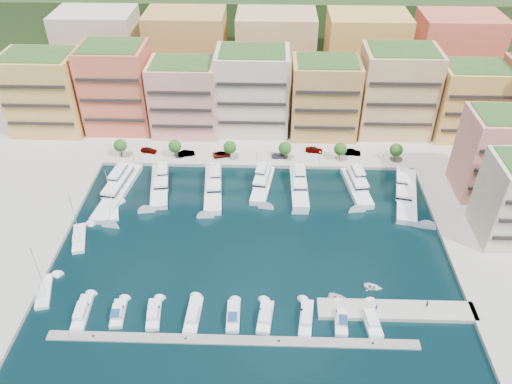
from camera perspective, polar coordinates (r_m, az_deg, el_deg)
ground at (r=120.69m, az=-0.32°, el=-5.19°), size 400.00×400.00×0.00m
north_quay at (r=171.94m, az=0.43°, el=8.70°), size 220.00×64.00×2.00m
hillside at (r=215.53m, az=0.77°, el=14.68°), size 240.00×40.00×58.00m
south_pontoon at (r=100.49m, az=-2.75°, el=-16.61°), size 72.00×2.20×0.35m
finger_pier at (r=108.54m, az=15.71°, el=-13.09°), size 32.00×5.00×2.00m
apartment_0 at (r=170.04m, az=-22.90°, el=10.43°), size 22.00×16.50×24.80m
apartment_1 at (r=163.62m, az=-15.56°, el=11.41°), size 20.00×16.50×26.80m
apartment_2 at (r=157.86m, az=-8.19°, el=10.65°), size 20.00×15.50×22.80m
apartment_3 at (r=156.88m, az=-0.39°, el=11.47°), size 22.00×16.50×25.80m
apartment_4 at (r=156.28m, az=7.82°, el=10.61°), size 20.00×15.50×23.80m
apartment_5 at (r=161.23m, az=15.74°, el=11.00°), size 22.00×16.50×26.80m
apartment_6 at (r=166.97m, az=23.20°, el=9.50°), size 20.00×15.50×22.80m
apartment_east_a at (r=141.93m, az=25.93°, el=3.93°), size 18.00×14.50×22.80m
backblock_0 at (r=185.60m, az=-17.28°, el=14.68°), size 26.00×18.00×30.00m
backblock_1 at (r=178.43m, az=-7.78°, el=15.10°), size 26.00×18.00×30.00m
backblock_2 at (r=176.15m, az=2.24°, el=15.11°), size 26.00×18.00×30.00m
backblock_3 at (r=178.93m, az=12.22°, el=14.68°), size 26.00×18.00×30.00m
backblock_4 at (r=186.57m, az=21.58°, el=13.89°), size 26.00×18.00×30.00m
tree_0 at (r=151.18m, az=-15.25°, el=5.16°), size 3.80×3.80×5.65m
tree_1 at (r=147.37m, az=-9.26°, el=5.18°), size 3.80×3.80×5.65m
tree_2 at (r=145.24m, az=-3.02°, el=5.14°), size 3.80×3.80×5.65m
tree_3 at (r=144.85m, az=3.33°, el=5.03°), size 3.80×3.80×5.65m
tree_4 at (r=146.23m, az=9.63°, el=4.87°), size 3.80×3.80×5.65m
tree_5 at (r=149.31m, az=15.74°, el=4.65°), size 3.80×3.80×5.65m
lamppost_0 at (r=148.66m, az=-13.93°, el=4.41°), size 0.30×0.30×4.20m
lamppost_1 at (r=144.92m, az=-7.03°, el=4.39°), size 0.30×0.30×4.20m
lamppost_2 at (r=143.36m, az=0.12°, el=4.30°), size 0.30×0.30×4.20m
lamppost_3 at (r=144.05m, az=7.32°, el=4.14°), size 0.30×0.30×4.20m
lamppost_4 at (r=146.95m, az=14.33°, el=3.93°), size 0.30×0.30×4.20m
yacht_0 at (r=139.26m, az=-15.43°, el=0.42°), size 8.11×26.06×7.30m
yacht_1 at (r=138.74m, az=-10.91°, el=0.97°), size 7.59×20.13×7.30m
yacht_2 at (r=135.76m, az=-4.89°, el=0.75°), size 6.26×21.48×7.30m
yacht_3 at (r=136.49m, az=0.76°, el=1.12°), size 6.61×17.44×7.30m
yacht_4 at (r=136.10m, az=4.95°, el=0.79°), size 4.71×18.86×7.30m
yacht_5 at (r=138.32m, az=11.42°, el=0.83°), size 7.00×18.11×7.30m
yacht_6 at (r=138.93m, az=16.75°, el=0.05°), size 9.53×24.17×7.30m
cruiser_0 at (r=109.72m, az=-19.25°, el=-12.90°), size 3.21×9.33×2.55m
cruiser_1 at (r=107.42m, az=-15.46°, el=-13.24°), size 3.19×7.30×2.66m
cruiser_2 at (r=105.66m, az=-11.60°, el=-13.55°), size 3.45×7.96×2.55m
cruiser_3 at (r=104.22m, az=-7.18°, el=-13.83°), size 3.10×9.25×2.55m
cruiser_4 at (r=103.37m, az=-2.62°, el=-14.02°), size 2.78×7.82×2.66m
cruiser_5 at (r=103.18m, az=1.07°, el=-14.12°), size 3.60×8.32×2.55m
cruiser_6 at (r=103.49m, az=5.76°, el=-14.17°), size 3.60×9.38×2.55m
cruiser_7 at (r=104.23m, az=9.69°, el=-14.14°), size 3.06×8.28×2.66m
cruiser_8 at (r=105.28m, az=13.00°, el=-14.06°), size 3.77×8.98×2.55m
sailboat_1 at (r=127.09m, az=-19.56°, el=-5.06°), size 5.46×10.69×13.20m
sailboat_0 at (r=116.87m, az=-23.07°, el=-10.48°), size 5.19×9.95×13.20m
sailboat_2 at (r=132.89m, az=-16.03°, el=-2.15°), size 4.70×8.06×13.20m
tender_0 at (r=107.94m, az=9.38°, el=-11.88°), size 5.12×4.44×0.89m
tender_2 at (r=111.54m, az=13.23°, el=-10.53°), size 4.59×3.81×0.82m
car_0 at (r=152.66m, az=-12.16°, el=4.71°), size 5.03×2.76×1.62m
car_1 at (r=149.20m, az=-7.95°, el=4.41°), size 5.13×3.01×1.60m
car_2 at (r=147.81m, az=-3.93°, el=4.33°), size 5.73×3.72×1.47m
car_3 at (r=147.01m, az=2.75°, el=4.18°), size 5.11×2.49×1.43m
car_4 at (r=150.43m, az=6.65°, el=4.84°), size 5.29×2.73×1.72m
car_5 at (r=150.96m, az=10.96°, el=4.48°), size 5.03×2.18×1.61m
person_0 at (r=106.12m, az=13.61°, el=-12.63°), size 0.54×0.66×1.55m
person_1 at (r=109.41m, az=18.93°, el=-11.99°), size 1.00×0.98×1.62m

